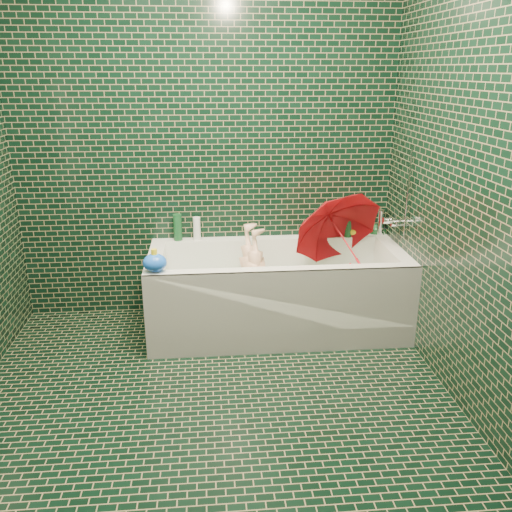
{
  "coord_description": "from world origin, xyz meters",
  "views": [
    {
      "loc": [
        0.0,
        -2.35,
        1.7
      ],
      "look_at": [
        0.29,
        0.82,
        0.59
      ],
      "focal_mm": 38.0,
      "sensor_mm": 36.0,
      "label": 1
    }
  ],
  "objects": [
    {
      "name": "rubber_duck",
      "position": [
        1.05,
        1.33,
        0.6
      ],
      "size": [
        0.12,
        0.08,
        0.1
      ],
      "rotation": [
        0.0,
        0.0,
        -0.04
      ],
      "color": "yellow",
      "rests_on": "bathtub"
    },
    {
      "name": "bath_toy",
      "position": [
        -0.32,
        0.72,
        0.61
      ],
      "size": [
        0.17,
        0.16,
        0.14
      ],
      "rotation": [
        0.0,
        0.0,
        -0.34
      ],
      "color": "blue",
      "rests_on": "bathtub"
    },
    {
      "name": "floor",
      "position": [
        0.0,
        0.0,
        0.0
      ],
      "size": [
        2.8,
        2.8,
        0.0
      ],
      "primitive_type": "plane",
      "color": "black",
      "rests_on": "ground"
    },
    {
      "name": "faucet",
      "position": [
        1.26,
        1.02,
        0.77
      ],
      "size": [
        0.18,
        0.19,
        0.55
      ],
      "color": "silver",
      "rests_on": "wall_right"
    },
    {
      "name": "bottle_left_tall",
      "position": [
        -0.22,
        1.35,
        0.64
      ],
      "size": [
        0.06,
        0.06,
        0.19
      ],
      "primitive_type": "cylinder",
      "rotation": [
        0.0,
        0.0,
        -0.07
      ],
      "color": "#134422",
      "rests_on": "bathtub"
    },
    {
      "name": "wall_right",
      "position": [
        1.3,
        0.0,
        1.25
      ],
      "size": [
        0.0,
        2.8,
        2.8
      ],
      "primitive_type": "plane",
      "rotation": [
        1.57,
        0.0,
        -1.57
      ],
      "color": "black",
      "rests_on": "floor"
    },
    {
      "name": "soap_bottle_b",
      "position": [
        1.25,
        1.37,
        0.55
      ],
      "size": [
        0.1,
        0.1,
        0.2
      ],
      "primitive_type": "imported",
      "rotation": [
        0.0,
        0.0,
        -0.08
      ],
      "color": "#451C6B",
      "rests_on": "bathtub"
    },
    {
      "name": "wall_front",
      "position": [
        0.0,
        -1.4,
        1.25
      ],
      "size": [
        2.8,
        0.0,
        2.8
      ],
      "primitive_type": "plane",
      "rotation": [
        -1.57,
        0.0,
        0.0
      ],
      "color": "black",
      "rests_on": "floor"
    },
    {
      "name": "child",
      "position": [
        0.31,
        1.06,
        0.31
      ],
      "size": [
        0.86,
        0.46,
        0.23
      ],
      "primitive_type": "imported",
      "rotation": [
        -1.53,
        0.0,
        -1.36
      ],
      "color": "#E6B190",
      "rests_on": "bathtub"
    },
    {
      "name": "umbrella",
      "position": [
        0.9,
        1.05,
        0.62
      ],
      "size": [
        0.76,
        0.91,
        0.84
      ],
      "primitive_type": "imported",
      "rotation": [
        0.52,
        -0.16,
        0.24
      ],
      "color": "red",
      "rests_on": "bathtub"
    },
    {
      "name": "soap_bottle_c",
      "position": [
        1.23,
        1.34,
        0.55
      ],
      "size": [
        0.16,
        0.16,
        0.17
      ],
      "primitive_type": "imported",
      "rotation": [
        0.0,
        0.0,
        -0.22
      ],
      "color": "#134422",
      "rests_on": "bathtub"
    },
    {
      "name": "bottle_left_short",
      "position": [
        -0.08,
        1.34,
        0.63
      ],
      "size": [
        0.07,
        0.07,
        0.16
      ],
      "primitive_type": "cylinder",
      "rotation": [
        0.0,
        0.0,
        -0.32
      ],
      "color": "white",
      "rests_on": "bathtub"
    },
    {
      "name": "bottle_right_pump",
      "position": [
        1.25,
        1.35,
        0.64
      ],
      "size": [
        0.05,
        0.05,
        0.18
      ],
      "primitive_type": "cylinder",
      "rotation": [
        0.0,
        0.0,
        0.07
      ],
      "color": "silver",
      "rests_on": "bathtub"
    },
    {
      "name": "bath_mat",
      "position": [
        0.45,
        1.02,
        0.16
      ],
      "size": [
        1.35,
        0.47,
        0.01
      ],
      "primitive_type": "cube",
      "color": "#50D52A",
      "rests_on": "bathtub"
    },
    {
      "name": "water",
      "position": [
        0.45,
        1.02,
        0.3
      ],
      "size": [
        1.48,
        0.53,
        0.0
      ],
      "primitive_type": "cube",
      "color": "silver",
      "rests_on": "bathtub"
    },
    {
      "name": "bathtub",
      "position": [
        0.45,
        1.01,
        0.21
      ],
      "size": [
        1.7,
        0.75,
        0.55
      ],
      "color": "white",
      "rests_on": "floor"
    },
    {
      "name": "soap_bottle_a",
      "position": [
        1.25,
        1.35,
        0.55
      ],
      "size": [
        0.1,
        0.1,
        0.23
      ],
      "primitive_type": "imported",
      "rotation": [
        0.0,
        0.0,
        -0.1
      ],
      "color": "white",
      "rests_on": "bathtub"
    },
    {
      "name": "wall_back",
      "position": [
        0.0,
        1.4,
        1.25
      ],
      "size": [
        2.8,
        0.0,
        2.8
      ],
      "primitive_type": "plane",
      "rotation": [
        1.57,
        0.0,
        0.0
      ],
      "color": "black",
      "rests_on": "floor"
    },
    {
      "name": "bottle_right_tall",
      "position": [
        1.0,
        1.32,
        0.67
      ],
      "size": [
        0.07,
        0.07,
        0.24
      ],
      "primitive_type": "cylinder",
      "rotation": [
        0.0,
        0.0,
        0.34
      ],
      "color": "#134422",
      "rests_on": "bathtub"
    }
  ]
}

